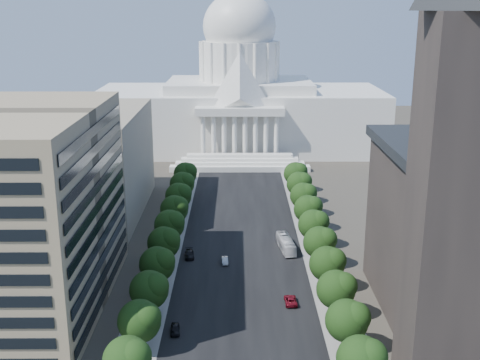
{
  "coord_description": "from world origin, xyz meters",
  "views": [
    {
      "loc": [
        -0.99,
        -69.27,
        58.4
      ],
      "look_at": [
        -0.31,
        72.04,
        17.78
      ],
      "focal_mm": 45.0,
      "sensor_mm": 36.0,
      "label": 1
    }
  ],
  "objects_px": {
    "car_silver": "(225,261)",
    "city_bus": "(286,244)",
    "car_dark_a": "(175,329)",
    "car_red": "(291,300)",
    "car_dark_b": "(189,254)"
  },
  "relations": [
    {
      "from": "car_red",
      "to": "car_dark_b",
      "type": "xyz_separation_m",
      "value": [
        -22.53,
        23.75,
        0.05
      ]
    },
    {
      "from": "car_dark_b",
      "to": "car_red",
      "type": "bearing_deg",
      "value": -52.83
    },
    {
      "from": "city_bus",
      "to": "car_dark_b",
      "type": "bearing_deg",
      "value": -176.93
    },
    {
      "from": "car_dark_b",
      "to": "city_bus",
      "type": "xyz_separation_m",
      "value": [
        23.79,
        4.6,
        0.87
      ]
    },
    {
      "from": "car_silver",
      "to": "car_red",
      "type": "height_order",
      "value": "car_red"
    },
    {
      "from": "car_dark_b",
      "to": "city_bus",
      "type": "distance_m",
      "value": 24.25
    },
    {
      "from": "car_silver",
      "to": "city_bus",
      "type": "bearing_deg",
      "value": 24.08
    },
    {
      "from": "car_silver",
      "to": "car_red",
      "type": "relative_size",
      "value": 0.79
    },
    {
      "from": "car_silver",
      "to": "car_dark_b",
      "type": "distance_m",
      "value": 9.35
    },
    {
      "from": "car_silver",
      "to": "car_dark_b",
      "type": "relative_size",
      "value": 0.77
    },
    {
      "from": "car_dark_a",
      "to": "city_bus",
      "type": "height_order",
      "value": "city_bus"
    },
    {
      "from": "car_red",
      "to": "city_bus",
      "type": "height_order",
      "value": "city_bus"
    },
    {
      "from": "car_silver",
      "to": "city_bus",
      "type": "distance_m",
      "value": 17.16
    },
    {
      "from": "car_dark_a",
      "to": "car_dark_b",
      "type": "relative_size",
      "value": 0.8
    },
    {
      "from": "car_dark_b",
      "to": "city_bus",
      "type": "relative_size",
      "value": 0.45
    }
  ]
}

